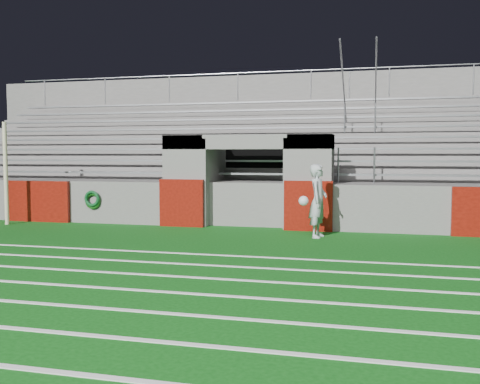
# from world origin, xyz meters

# --- Properties ---
(ground) EXTENTS (90.00, 90.00, 0.00)m
(ground) POSITION_xyz_m (0.00, 0.00, 0.00)
(ground) COLOR #0C4C10
(ground) RESTS_ON ground
(field_post) EXTENTS (0.12, 0.12, 3.00)m
(field_post) POSITION_xyz_m (-6.95, 2.14, 1.50)
(field_post) COLOR beige
(field_post) RESTS_ON ground
(field_markings) EXTENTS (28.00, 8.09, 0.01)m
(field_markings) POSITION_xyz_m (0.00, -5.00, 0.01)
(field_markings) COLOR white
(field_markings) RESTS_ON ground
(stadium_structure) EXTENTS (26.00, 8.48, 5.42)m
(stadium_structure) POSITION_xyz_m (0.00, 7.97, 1.49)
(stadium_structure) COLOR #5E5C59
(stadium_structure) RESTS_ON ground
(goalkeeper_with_ball) EXTENTS (0.71, 0.71, 1.82)m
(goalkeeper_with_ball) POSITION_xyz_m (2.16, 1.88, 0.91)
(goalkeeper_with_ball) COLOR #ABB2B5
(goalkeeper_with_ball) RESTS_ON ground
(hose_coil) EXTENTS (0.50, 0.14, 0.56)m
(hose_coil) POSITION_xyz_m (-4.61, 2.93, 0.71)
(hose_coil) COLOR #0D430D
(hose_coil) RESTS_ON ground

